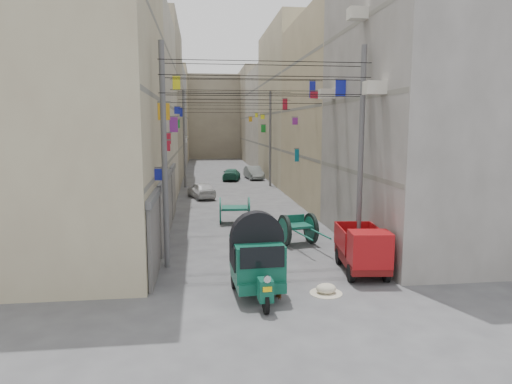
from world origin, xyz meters
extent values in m
plane|color=#454548|center=(0.00, 0.00, 0.00)|extent=(140.00, 140.00, 0.00)
cube|color=tan|center=(-8.00, 8.00, 6.50)|extent=(8.00, 10.00, 13.00)
cube|color=slate|center=(-4.12, 8.00, 3.20)|extent=(0.25, 9.80, 0.18)
cube|color=slate|center=(-4.12, 8.00, 6.20)|extent=(0.25, 9.80, 0.18)
cube|color=slate|center=(-4.12, 8.00, 9.20)|extent=(0.25, 9.80, 0.18)
cube|color=#BAB19F|center=(-8.00, 19.00, 6.00)|extent=(8.00, 12.00, 12.00)
cube|color=slate|center=(-4.12, 19.00, 3.20)|extent=(0.25, 11.76, 0.18)
cube|color=slate|center=(-4.12, 19.00, 6.20)|extent=(0.25, 11.76, 0.18)
cube|color=slate|center=(-4.12, 19.00, 9.20)|extent=(0.25, 11.76, 0.18)
cube|color=gray|center=(-8.00, 32.00, 7.00)|extent=(8.00, 14.00, 14.00)
cube|color=slate|center=(-4.12, 32.00, 3.20)|extent=(0.25, 13.72, 0.18)
cube|color=slate|center=(-4.12, 32.00, 6.20)|extent=(0.25, 13.72, 0.18)
cube|color=slate|center=(-4.12, 32.00, 9.20)|extent=(0.25, 13.72, 0.18)
cube|color=#9B9591|center=(-8.00, 46.00, 5.90)|extent=(8.00, 14.00, 11.80)
cube|color=slate|center=(-4.12, 46.00, 3.20)|extent=(0.25, 13.72, 0.18)
cube|color=slate|center=(-4.12, 46.00, 6.20)|extent=(0.25, 13.72, 0.18)
cube|color=slate|center=(-4.12, 46.00, 9.20)|extent=(0.25, 13.72, 0.18)
cube|color=tan|center=(-8.00, 59.00, 6.75)|extent=(8.00, 12.00, 13.50)
cube|color=slate|center=(-4.12, 59.00, 3.20)|extent=(0.25, 11.76, 0.18)
cube|color=slate|center=(-4.12, 59.00, 6.20)|extent=(0.25, 11.76, 0.18)
cube|color=slate|center=(-4.12, 59.00, 9.20)|extent=(0.25, 11.76, 0.18)
cube|color=#9B9591|center=(8.00, 8.00, 6.50)|extent=(8.00, 10.00, 13.00)
cube|color=slate|center=(4.12, 8.00, 3.20)|extent=(0.25, 9.80, 0.18)
cube|color=slate|center=(4.12, 8.00, 6.20)|extent=(0.25, 9.80, 0.18)
cube|color=slate|center=(4.12, 8.00, 9.20)|extent=(0.25, 9.80, 0.18)
cube|color=tan|center=(8.00, 19.00, 6.00)|extent=(8.00, 12.00, 12.00)
cube|color=slate|center=(4.12, 19.00, 3.20)|extent=(0.25, 11.76, 0.18)
cube|color=slate|center=(4.12, 19.00, 6.20)|extent=(0.25, 11.76, 0.18)
cube|color=slate|center=(4.12, 19.00, 9.20)|extent=(0.25, 11.76, 0.18)
cube|color=tan|center=(8.00, 32.00, 7.00)|extent=(8.00, 14.00, 14.00)
cube|color=slate|center=(4.12, 32.00, 3.20)|extent=(0.25, 13.72, 0.18)
cube|color=slate|center=(4.12, 32.00, 6.20)|extent=(0.25, 13.72, 0.18)
cube|color=slate|center=(4.12, 32.00, 9.20)|extent=(0.25, 13.72, 0.18)
cube|color=#BAB19F|center=(8.00, 46.00, 5.90)|extent=(8.00, 14.00, 11.80)
cube|color=slate|center=(4.12, 46.00, 3.20)|extent=(0.25, 13.72, 0.18)
cube|color=slate|center=(4.12, 46.00, 6.20)|extent=(0.25, 13.72, 0.18)
cube|color=slate|center=(4.12, 46.00, 9.20)|extent=(0.25, 13.72, 0.18)
cube|color=gray|center=(8.00, 59.00, 6.75)|extent=(8.00, 12.00, 13.50)
cube|color=slate|center=(4.12, 59.00, 3.20)|extent=(0.25, 11.76, 0.18)
cube|color=slate|center=(4.12, 59.00, 6.20)|extent=(0.25, 11.76, 0.18)
cube|color=slate|center=(4.12, 59.00, 9.20)|extent=(0.25, 11.76, 0.18)
cube|color=gray|center=(0.00, 66.00, 6.50)|extent=(22.00, 10.00, 13.00)
cube|color=#4D4D52|center=(-3.92, 4.80, 1.30)|extent=(0.12, 3.00, 2.60)
cube|color=#59595C|center=(-3.90, 4.80, 2.75)|extent=(0.18, 3.20, 0.25)
cube|color=#4D4D52|center=(-3.92, 8.50, 1.30)|extent=(0.12, 3.00, 2.60)
cube|color=#59595C|center=(-3.90, 8.50, 2.75)|extent=(0.18, 3.20, 0.25)
cube|color=#4D4D52|center=(-3.92, 12.20, 1.30)|extent=(0.12, 3.00, 2.60)
cube|color=#59595C|center=(-3.90, 12.20, 2.75)|extent=(0.18, 3.20, 0.25)
cube|color=#4D4D52|center=(-3.92, 16.00, 1.30)|extent=(0.12, 3.00, 2.60)
cube|color=#59595C|center=(-3.90, 16.00, 2.75)|extent=(0.18, 3.20, 0.25)
cube|color=#FFFC1C|center=(3.81, 34.28, 5.98)|extent=(0.38, 0.08, 0.41)
cube|color=silver|center=(-3.86, 41.61, 3.62)|extent=(0.27, 0.08, 0.71)
cube|color=#1923B1|center=(-3.78, 6.43, 3.35)|extent=(0.44, 0.08, 0.42)
cube|color=purple|center=(-3.77, 15.80, 5.17)|extent=(0.45, 0.08, 0.84)
cube|color=gold|center=(3.79, 44.88, 5.91)|extent=(0.41, 0.08, 0.59)
cube|color=#AA162C|center=(-3.81, 9.76, 4.24)|extent=(0.38, 0.08, 0.44)
cube|color=#18882A|center=(3.78, 33.54, 4.85)|extent=(0.43, 0.08, 0.72)
cube|color=#FFFC1C|center=(3.86, 39.62, 6.25)|extent=(0.28, 0.08, 0.44)
cube|color=#FFFC1C|center=(-3.76, 20.00, 7.85)|extent=(0.48, 0.08, 0.84)
cube|color=silver|center=(-3.85, 38.07, 3.67)|extent=(0.31, 0.08, 0.44)
cube|color=purple|center=(3.82, 19.02, 5.41)|extent=(0.35, 0.08, 0.45)
cube|color=#AA162C|center=(3.83, 22.65, 6.65)|extent=(0.34, 0.08, 0.79)
cube|color=#AA162C|center=(-3.86, 12.02, 4.50)|extent=(0.28, 0.08, 0.52)
cube|color=#1923B1|center=(-3.86, 29.62, 6.26)|extent=(0.28, 0.08, 0.74)
cube|color=#0B6983|center=(3.87, 18.51, 3.22)|extent=(0.26, 0.08, 0.80)
cube|color=#AA162C|center=(3.83, 9.37, 6.69)|extent=(0.34, 0.08, 0.55)
cube|color=gold|center=(-3.76, 8.55, 5.67)|extent=(0.47, 0.08, 0.67)
cube|color=#1923B1|center=(-3.80, 21.15, 6.14)|extent=(0.40, 0.08, 0.47)
cube|color=#18882A|center=(-3.84, 21.66, 5.24)|extent=(0.32, 0.08, 0.55)
cube|color=#AA162C|center=(3.76, 13.74, 6.73)|extent=(0.47, 0.08, 0.35)
cube|color=#1923B1|center=(3.84, 14.58, 7.07)|extent=(0.32, 0.08, 0.89)
cube|color=#1923B1|center=(3.78, 9.29, 6.73)|extent=(0.44, 0.08, 0.69)
cube|color=gold|center=(-4.06, 6.00, 3.00)|extent=(0.10, 3.20, 0.80)
cube|color=#FFFC1C|center=(-4.06, 15.00, 3.00)|extent=(0.10, 3.20, 0.80)
cube|color=#18882A|center=(-4.06, 27.00, 3.00)|extent=(0.10, 3.20, 0.80)
cube|color=#AA162C|center=(-4.06, 39.00, 3.00)|extent=(0.10, 3.20, 0.80)
cube|color=#1923B1|center=(4.06, 6.00, 3.00)|extent=(0.10, 3.20, 0.80)
cube|color=purple|center=(4.06, 15.00, 3.00)|extent=(0.10, 3.20, 0.80)
cube|color=#0B6983|center=(4.06, 27.00, 3.00)|extent=(0.10, 3.20, 0.80)
cube|color=#AA162C|center=(4.06, 39.00, 3.00)|extent=(0.10, 3.20, 0.80)
cube|color=beige|center=(3.65, 5.00, 6.40)|extent=(0.70, 0.55, 0.45)
cube|color=beige|center=(3.65, 11.00, 6.60)|extent=(0.70, 0.55, 0.45)
cube|color=beige|center=(3.65, 7.00, 9.30)|extent=(0.70, 0.55, 0.45)
cylinder|color=#59595C|center=(-3.60, 6.00, 4.00)|extent=(0.20, 0.20, 8.00)
cylinder|color=#59595C|center=(3.60, 6.00, 4.00)|extent=(0.20, 0.20, 8.00)
cylinder|color=#59595C|center=(-3.60, 28.00, 4.00)|extent=(0.20, 0.20, 8.00)
cylinder|color=#59595C|center=(3.60, 28.00, 4.00)|extent=(0.20, 0.20, 8.00)
cylinder|color=black|center=(0.00, 5.50, 6.20)|extent=(7.40, 0.02, 0.02)
cylinder|color=black|center=(0.00, 5.50, 6.80)|extent=(7.40, 0.02, 0.02)
cylinder|color=black|center=(0.00, 5.50, 7.30)|extent=(7.40, 0.02, 0.02)
cylinder|color=black|center=(0.00, 6.50, 6.20)|extent=(7.40, 0.02, 0.02)
cylinder|color=black|center=(0.00, 6.50, 6.80)|extent=(7.40, 0.02, 0.02)
cylinder|color=black|center=(0.00, 6.50, 7.30)|extent=(7.40, 0.02, 0.02)
cylinder|color=black|center=(0.00, 12.00, 6.20)|extent=(7.40, 0.02, 0.02)
cylinder|color=black|center=(0.00, 12.00, 6.80)|extent=(7.40, 0.02, 0.02)
cylinder|color=black|center=(0.00, 12.00, 7.30)|extent=(7.40, 0.02, 0.02)
cylinder|color=black|center=(0.00, 20.00, 6.20)|extent=(7.40, 0.02, 0.02)
cylinder|color=black|center=(0.00, 20.00, 6.80)|extent=(7.40, 0.02, 0.02)
cylinder|color=black|center=(0.00, 20.00, 7.30)|extent=(7.40, 0.02, 0.02)
cylinder|color=black|center=(0.00, 28.00, 6.20)|extent=(7.40, 0.02, 0.02)
cylinder|color=black|center=(0.00, 28.00, 6.80)|extent=(7.40, 0.02, 0.02)
cylinder|color=black|center=(0.00, 28.00, 7.30)|extent=(7.40, 0.02, 0.02)
cylinder|color=black|center=(-0.64, 1.40, 0.31)|extent=(0.16, 0.62, 0.62)
cylinder|color=black|center=(-1.34, 3.46, 0.31)|extent=(0.16, 0.62, 0.62)
cylinder|color=black|center=(-0.13, 3.52, 0.31)|extent=(0.16, 0.62, 0.62)
cube|color=#0D4D39|center=(-0.70, 2.83, 0.53)|extent=(1.48, 2.16, 0.31)
cube|color=#0D4D39|center=(-0.64, 1.45, 0.66)|extent=(0.41, 0.52, 0.61)
cylinder|color=silver|center=(-0.63, 1.20, 1.05)|extent=(0.20, 0.06, 0.20)
cube|color=yellow|center=(-0.62, 1.18, 0.77)|extent=(0.24, 0.04, 0.13)
cube|color=#0D4D39|center=(-0.71, 2.89, 1.16)|extent=(1.53, 1.95, 1.05)
cube|color=black|center=(-0.66, 1.93, 1.44)|extent=(1.27, 0.13, 0.61)
cube|color=black|center=(-1.44, 2.85, 1.27)|extent=(0.11, 1.33, 0.72)
cube|color=black|center=(0.02, 2.92, 1.27)|extent=(0.11, 1.33, 0.72)
cube|color=silver|center=(-0.66, 1.89, 0.61)|extent=(1.38, 0.12, 0.07)
cylinder|color=black|center=(1.19, 8.41, 0.67)|extent=(0.41, 1.35, 1.34)
cylinder|color=#125140|center=(1.19, 8.41, 0.67)|extent=(0.37, 1.06, 1.05)
cylinder|color=#59595C|center=(1.19, 8.41, 0.67)|extent=(0.24, 0.21, 0.17)
cylinder|color=black|center=(2.41, 8.66, 0.67)|extent=(0.41, 1.35, 1.34)
cylinder|color=#125140|center=(2.41, 8.66, 0.67)|extent=(0.37, 1.06, 1.05)
cylinder|color=#59595C|center=(2.41, 8.66, 0.67)|extent=(0.24, 0.21, 0.17)
cylinder|color=#59595C|center=(1.80, 8.54, 0.67)|extent=(1.28, 0.33, 0.08)
cube|color=#125140|center=(1.80, 8.54, 0.84)|extent=(1.20, 1.23, 0.10)
cube|color=#125140|center=(1.71, 9.01, 1.06)|extent=(1.00, 0.27, 0.34)
cylinder|color=#125140|center=(1.66, 7.28, 0.77)|extent=(0.50, 2.18, 0.07)
cylinder|color=#125140|center=(2.41, 7.44, 0.77)|extent=(0.50, 2.18, 0.07)
cylinder|color=black|center=(2.51, 3.59, 0.30)|extent=(0.22, 0.61, 0.60)
cylinder|color=black|center=(2.72, 5.57, 0.30)|extent=(0.22, 0.61, 0.60)
cylinder|color=black|center=(3.68, 3.47, 0.30)|extent=(0.22, 0.61, 0.60)
cylinder|color=black|center=(3.89, 5.45, 0.30)|extent=(0.22, 0.61, 0.60)
cube|color=#560C0C|center=(3.20, 4.52, 0.50)|extent=(1.62, 3.11, 0.32)
cube|color=maroon|center=(3.09, 3.48, 1.13)|extent=(1.41, 1.08, 1.13)
cube|color=black|center=(3.05, 3.06, 1.22)|extent=(1.18, 0.18, 0.50)
cube|color=#560C0C|center=(3.25, 5.02, 0.74)|extent=(1.56, 2.12, 0.11)
cube|color=maroon|center=(2.59, 5.08, 1.13)|extent=(0.26, 1.99, 0.77)
cube|color=maroon|center=(3.91, 4.95, 1.13)|extent=(0.26, 1.99, 0.77)
cube|color=maroon|center=(3.35, 5.99, 1.13)|extent=(1.36, 0.19, 0.77)
cylinder|color=#125140|center=(-1.33, 13.24, 0.70)|extent=(0.15, 1.40, 1.40)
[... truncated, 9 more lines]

